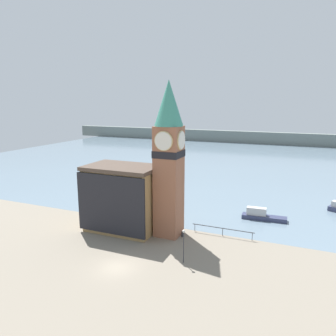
{
  "coord_description": "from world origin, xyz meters",
  "views": [
    {
      "loc": [
        17.84,
        -27.85,
        17.74
      ],
      "look_at": [
        2.66,
        7.82,
        9.75
      ],
      "focal_mm": 35.0,
      "sensor_mm": 36.0,
      "label": 1
    }
  ],
  "objects": [
    {
      "name": "mooring_bollard_near",
      "position": [
        3.63,
        10.42,
        0.4
      ],
      "size": [
        0.31,
        0.31,
        0.74
      ],
      "color": "#2D2D33",
      "rests_on": "ground_plane"
    },
    {
      "name": "clock_tower",
      "position": [
        1.67,
        10.42,
        10.8
      ],
      "size": [
        3.7,
        3.7,
        20.32
      ],
      "color": "#935B42",
      "rests_on": "ground_plane"
    },
    {
      "name": "water",
      "position": [
        0.0,
        73.08,
        -0.0
      ],
      "size": [
        160.0,
        120.0,
        0.0
      ],
      "color": "slate",
      "rests_on": "ground_plane"
    },
    {
      "name": "boat_near",
      "position": [
        12.42,
        21.19,
        0.64
      ],
      "size": [
        6.65,
        1.94,
        1.8
      ],
      "rotation": [
        0.0,
        0.0,
        0.06
      ],
      "color": "#333856",
      "rests_on": "water"
    },
    {
      "name": "far_shoreline",
      "position": [
        0.0,
        113.08,
        2.5
      ],
      "size": [
        180.0,
        3.0,
        5.0
      ],
      "color": "slate",
      "rests_on": "water"
    },
    {
      "name": "pier_railing",
      "position": [
        8.47,
        12.83,
        0.93
      ],
      "size": [
        8.4,
        0.08,
        1.09
      ],
      "color": "#333338",
      "rests_on": "ground_plane"
    },
    {
      "name": "ground_plane",
      "position": [
        0.0,
        0.0,
        0.0
      ],
      "size": [
        160.0,
        160.0,
        0.0
      ],
      "primitive_type": "plane",
      "color": "gray"
    },
    {
      "name": "lamp_post",
      "position": [
        6.25,
        3.77,
        2.74
      ],
      "size": [
        0.32,
        0.32,
        3.92
      ],
      "color": "#2D2D33",
      "rests_on": "ground_plane"
    },
    {
      "name": "pier_building",
      "position": [
        -4.96,
        9.62,
        4.57
      ],
      "size": [
        10.01,
        6.54,
        9.09
      ],
      "color": "#A88451",
      "rests_on": "ground_plane"
    }
  ]
}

